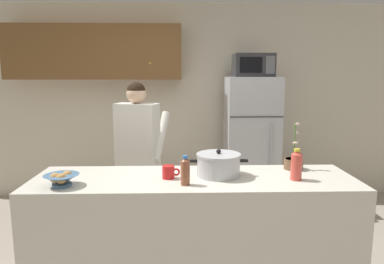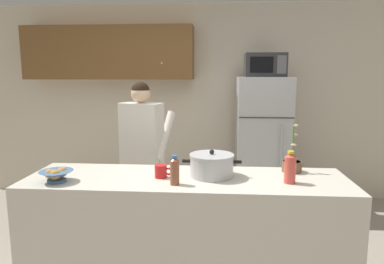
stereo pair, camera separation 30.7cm
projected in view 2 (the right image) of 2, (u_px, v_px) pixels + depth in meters
name	position (u px, v px, depth m)	size (l,w,h in m)	color
back_wall_unit	(182.00, 92.00, 4.72)	(6.00, 0.48, 2.60)	beige
kitchen_island	(187.00, 236.00, 2.65)	(2.38, 0.68, 0.92)	silver
refrigerator	(262.00, 143.00, 4.35)	(0.64, 0.68, 1.64)	#B7BABF
microwave	(265.00, 65.00, 4.17)	(0.48, 0.37, 0.28)	#2D2D30
person_near_pot	(142.00, 143.00, 3.47)	(0.57, 0.52, 1.60)	#726656
cooking_pot	(212.00, 165.00, 2.59)	(0.44, 0.33, 0.20)	silver
coffee_mug	(161.00, 171.00, 2.56)	(0.13, 0.09, 0.10)	red
bread_bowl	(56.00, 175.00, 2.45)	(0.24, 0.24, 0.10)	#4C7299
bottle_near_edge	(290.00, 167.00, 2.42)	(0.08, 0.08, 0.23)	#D84C3F
bottle_mid_counter	(175.00, 170.00, 2.39)	(0.06, 0.06, 0.21)	brown
potted_orchid	(292.00, 165.00, 2.71)	(0.15, 0.15, 0.38)	brown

